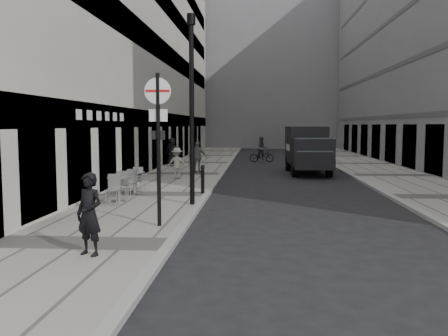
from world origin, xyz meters
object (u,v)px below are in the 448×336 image
(sign_post, at_px, (158,129))
(lamppost, at_px, (192,100))
(panel_van, at_px, (307,147))
(cyclist, at_px, (262,152))
(walking_man, at_px, (89,214))

(sign_post, relative_size, lamppost, 0.64)
(panel_van, bearing_deg, lamppost, -114.60)
(panel_van, bearing_deg, cyclist, 105.68)
(lamppost, distance_m, panel_van, 12.94)
(walking_man, distance_m, sign_post, 3.44)
(panel_van, height_order, cyclist, panel_van)
(lamppost, height_order, panel_van, lamppost)
(walking_man, bearing_deg, panel_van, 95.43)
(panel_van, distance_m, cyclist, 8.47)
(lamppost, bearing_deg, walking_man, -100.96)
(walking_man, height_order, sign_post, sign_post)
(lamppost, height_order, cyclist, lamppost)
(sign_post, relative_size, cyclist, 2.08)
(walking_man, xyz_separation_m, lamppost, (1.22, 6.30, 2.61))
(lamppost, bearing_deg, sign_post, -96.68)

